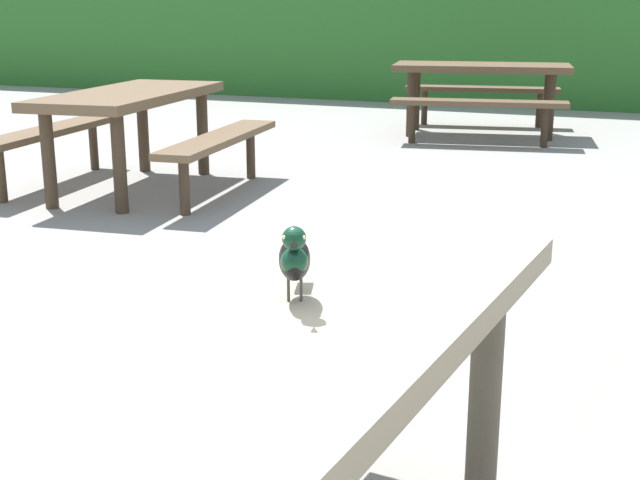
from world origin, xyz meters
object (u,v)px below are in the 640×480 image
(picnic_table_far_centre, at_px, (481,82))
(picnic_table_foreground, at_px, (274,398))
(bird_grackle, at_px, (294,257))
(picnic_table_mid_right, at_px, (131,116))

(picnic_table_far_centre, bearing_deg, picnic_table_foreground, -81.52)
(picnic_table_foreground, relative_size, bird_grackle, 6.83)
(bird_grackle, xyz_separation_m, picnic_table_far_centre, (-1.14, 7.52, -0.29))
(picnic_table_mid_right, bearing_deg, picnic_table_foreground, -52.74)
(picnic_table_far_centre, bearing_deg, bird_grackle, -81.38)
(bird_grackle, xyz_separation_m, picnic_table_mid_right, (-2.97, 3.80, -0.29))
(bird_grackle, distance_m, picnic_table_far_centre, 7.61)
(picnic_table_foreground, bearing_deg, bird_grackle, 89.02)
(bird_grackle, bearing_deg, picnic_table_far_centre, 98.62)
(bird_grackle, bearing_deg, picnic_table_mid_right, 128.06)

